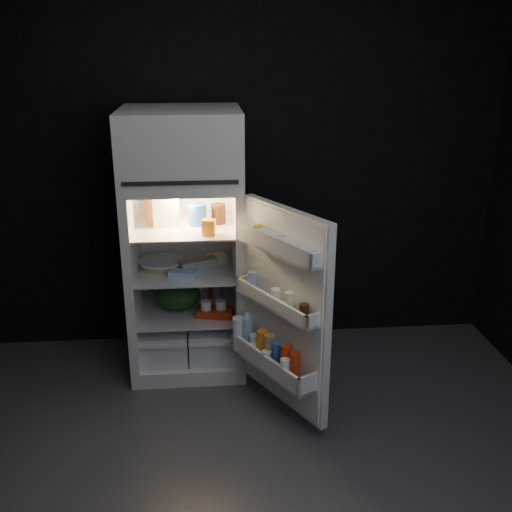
{
  "coord_description": "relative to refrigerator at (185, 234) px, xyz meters",
  "views": [
    {
      "loc": [
        -0.15,
        -2.52,
        2.18
      ],
      "look_at": [
        0.17,
        1.0,
        0.9
      ],
      "focal_mm": 42.0,
      "sensor_mm": 36.0,
      "label": 1
    }
  ],
  "objects": [
    {
      "name": "floor",
      "position": [
        0.28,
        -1.32,
        -0.96
      ],
      "size": [
        4.0,
        3.4,
        0.0
      ],
      "primitive_type": "cube",
      "color": "#4A4A4E",
      "rests_on": "ground"
    },
    {
      "name": "wall_back",
      "position": [
        0.28,
        0.38,
        0.39
      ],
      "size": [
        4.0,
        0.0,
        2.7
      ],
      "primitive_type": "cube",
      "color": "black",
      "rests_on": "ground"
    },
    {
      "name": "refrigerator",
      "position": [
        0.0,
        0.0,
        0.0
      ],
      "size": [
        0.76,
        0.71,
        1.78
      ],
      "color": "white",
      "rests_on": "ground"
    },
    {
      "name": "fridge_door",
      "position": [
        0.56,
        -0.7,
        -0.28
      ],
      "size": [
        0.52,
        0.72,
        1.22
      ],
      "color": "white",
      "rests_on": "ground"
    },
    {
      "name": "milk_jug",
      "position": [
        -0.13,
        -0.0,
        0.19
      ],
      "size": [
        0.19,
        0.19,
        0.24
      ],
      "primitive_type": "cube",
      "rotation": [
        0.0,
        0.0,
        0.15
      ],
      "color": "white",
      "rests_on": "refrigerator"
    },
    {
      "name": "mayo_jar",
      "position": [
        0.09,
        -0.02,
        0.14
      ],
      "size": [
        0.15,
        0.15,
        0.14
      ],
      "primitive_type": "cylinder",
      "rotation": [
        0.0,
        0.0,
        0.39
      ],
      "color": "#214FB4",
      "rests_on": "refrigerator"
    },
    {
      "name": "jam_jar",
      "position": [
        0.23,
        0.01,
        0.14
      ],
      "size": [
        0.12,
        0.12,
        0.13
      ],
      "primitive_type": "cylinder",
      "rotation": [
        0.0,
        0.0,
        0.22
      ],
      "color": "black",
      "rests_on": "refrigerator"
    },
    {
      "name": "amber_bottle",
      "position": [
        -0.21,
        0.01,
        0.18
      ],
      "size": [
        0.11,
        0.11,
        0.22
      ],
      "primitive_type": "cylinder",
      "rotation": [
        0.0,
        0.0,
        -0.36
      ],
      "color": "#AE5F1B",
      "rests_on": "refrigerator"
    },
    {
      "name": "small_carton",
      "position": [
        0.16,
        -0.25,
        0.12
      ],
      "size": [
        0.09,
        0.08,
        0.1
      ],
      "primitive_type": "cube",
      "rotation": [
        0.0,
        0.0,
        -0.19
      ],
      "color": "orange",
      "rests_on": "refrigerator"
    },
    {
      "name": "egg_carton",
      "position": [
        0.08,
        -0.07,
        -0.19
      ],
      "size": [
        0.27,
        0.18,
        0.07
      ],
      "primitive_type": "cube",
      "rotation": [
        0.0,
        0.0,
        0.37
      ],
      "color": "gray",
      "rests_on": "refrigerator"
    },
    {
      "name": "pie",
      "position": [
        -0.16,
        -0.0,
        -0.21
      ],
      "size": [
        0.36,
        0.36,
        0.04
      ],
      "primitive_type": "cylinder",
      "rotation": [
        0.0,
        0.0,
        -0.35
      ],
      "color": "#A18C55",
      "rests_on": "refrigerator"
    },
    {
      "name": "flat_package",
      "position": [
        -0.01,
        -0.2,
        -0.21
      ],
      "size": [
        0.2,
        0.15,
        0.04
      ],
      "primitive_type": "cube",
      "rotation": [
        0.0,
        0.0,
        -0.33
      ],
      "color": "#97BDEA",
      "rests_on": "refrigerator"
    },
    {
      "name": "wrapped_pkg",
      "position": [
        0.21,
        0.06,
        -0.2
      ],
      "size": [
        0.16,
        0.14,
        0.05
      ],
      "primitive_type": "cube",
      "rotation": [
        0.0,
        0.0,
        0.23
      ],
      "color": "#FBEFCD",
      "rests_on": "refrigerator"
    },
    {
      "name": "produce_bag",
      "position": [
        -0.06,
        -0.04,
        -0.43
      ],
      "size": [
        0.39,
        0.37,
        0.2
      ],
      "primitive_type": "ellipsoid",
      "rotation": [
        0.0,
        0.0,
        0.42
      ],
      "color": "#193815",
      "rests_on": "refrigerator"
    },
    {
      "name": "yogurt_tray",
      "position": [
        0.18,
        -0.17,
        -0.5
      ],
      "size": [
        0.26,
        0.17,
        0.05
      ],
      "primitive_type": "cube",
      "rotation": [
        0.0,
        0.0,
        -0.19
      ],
      "color": "#B02D0F",
      "rests_on": "refrigerator"
    },
    {
      "name": "small_can_red",
      "position": [
        0.18,
        0.16,
        -0.48
      ],
      "size": [
        0.08,
        0.08,
        0.09
      ],
      "primitive_type": "cylinder",
      "rotation": [
        0.0,
        0.0,
        0.27
      ],
      "color": "#B02D0F",
      "rests_on": "refrigerator"
    },
    {
      "name": "small_can_silver",
      "position": [
        0.21,
        0.14,
        -0.48
      ],
      "size": [
        0.09,
        0.09,
        0.09
      ],
      "primitive_type": "cylinder",
      "rotation": [
        0.0,
        0.0,
        -0.24
      ],
      "color": "silver",
      "rests_on": "refrigerator"
    }
  ]
}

